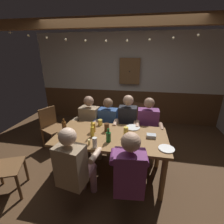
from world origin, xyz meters
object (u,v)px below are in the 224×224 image
person_0 (88,122)px  person_4 (75,166)px  dining_table (111,141)px  plate_0 (133,127)px  bottle_2 (64,126)px  person_5 (129,172)px  pint_glass_1 (93,127)px  pint_glass_0 (100,122)px  chair_empty_near_left (137,120)px  bottle_0 (92,131)px  pint_glass_3 (95,143)px  bottle_1 (108,137)px  person_2 (127,124)px  pint_glass_5 (107,127)px  chair_empty_near_right (52,126)px  table_candle (89,142)px  pint_glass_2 (126,132)px  condiment_caddy (151,136)px  plate_1 (166,149)px  wall_dart_cabinet (130,71)px  person_3 (147,126)px  pint_glass_4 (67,138)px  person_1 (107,125)px

person_0 → person_4: bearing=109.2°
dining_table → person_0: person_0 is taller
plate_0 → bottle_2: (-1.13, -0.29, 0.07)m
person_0 → bottle_2: size_ratio=5.74×
person_5 → pint_glass_1: 1.00m
plate_0 → pint_glass_0: size_ratio=2.38×
chair_empty_near_left → person_5: bearing=104.5°
bottle_0 → pint_glass_3: bottle_0 is taller
person_5 → bottle_2: size_ratio=5.99×
chair_empty_near_left → bottle_1: size_ratio=4.23×
person_2 → pint_glass_3: bearing=71.6°
person_4 → pint_glass_0: size_ratio=12.16×
bottle_0 → person_4: bearing=-96.2°
pint_glass_1 → pint_glass_5: 0.22m
chair_empty_near_left → bottle_1: (-0.38, -1.55, 0.38)m
dining_table → person_0: (-0.60, 0.67, -0.01)m
person_2 → pint_glass_0: person_2 is taller
chair_empty_near_right → pint_glass_3: size_ratio=5.80×
table_candle → pint_glass_5: (0.16, 0.45, 0.03)m
bottle_0 → bottle_2: (-0.52, 0.12, -0.01)m
person_4 → pint_glass_2: size_ratio=8.20×
condiment_caddy → chair_empty_near_right: bearing=162.5°
person_0 → person_5: person_5 is taller
person_0 → pint_glass_0: person_0 is taller
plate_1 → bottle_2: (-1.61, 0.27, 0.07)m
plate_0 → wall_dart_cabinet: 2.16m
person_5 → wall_dart_cabinet: bearing=88.9°
bottle_1 → pint_glass_0: bearing=116.1°
bottle_1 → pint_glass_5: bearing=106.3°
person_5 → pint_glass_2: 0.72m
plate_1 → pint_glass_3: pint_glass_3 is taller
pint_glass_3 → pint_glass_5: 0.51m
person_3 → bottle_1: size_ratio=5.86×
pint_glass_4 → pint_glass_0: bearing=63.3°
person_1 → chair_empty_near_left: size_ratio=1.33×
person_1 → person_3: bearing=-177.0°
person_3 → person_5: (-0.25, -1.33, 0.01)m
person_0 → chair_empty_near_left: size_ratio=1.36×
wall_dart_cabinet → bottle_0: bearing=-98.5°
person_0 → person_3: bearing=-172.0°
bottle_2 → pint_glass_0: (0.54, 0.31, -0.03)m
bottle_0 → pint_glass_4: 0.38m
condiment_caddy → pint_glass_3: (-0.78, -0.42, 0.05)m
person_3 → person_4: size_ratio=0.99×
person_1 → pint_glass_0: bearing=81.3°
bottle_1 → pint_glass_3: bearing=-129.1°
dining_table → bottle_2: size_ratio=8.46×
dining_table → person_4: bearing=-117.1°
person_0 → plate_0: person_0 is taller
plate_1 → pint_glass_0: (-1.07, 0.58, 0.04)m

